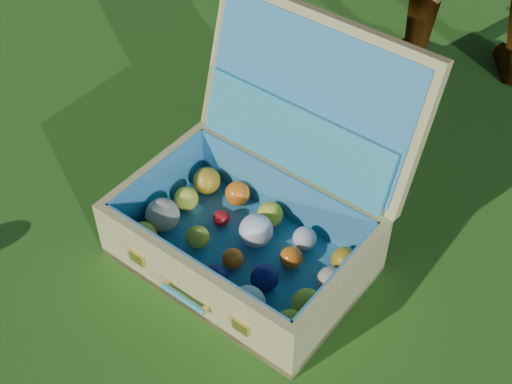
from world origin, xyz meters
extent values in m
plane|color=#215114|center=(0.00, 0.00, 0.00)|extent=(60.00, 60.00, 0.00)
cube|color=tan|center=(0.09, 0.13, 0.01)|extent=(0.60, 0.46, 0.02)
cube|color=tan|center=(0.06, -0.03, 0.08)|extent=(0.53, 0.12, 0.16)
cube|color=tan|center=(0.12, 0.30, 0.08)|extent=(0.53, 0.12, 0.16)
cube|color=tan|center=(-0.16, 0.18, 0.08)|extent=(0.08, 0.32, 0.16)
cube|color=tan|center=(0.34, 0.08, 0.08)|extent=(0.08, 0.32, 0.16)
cube|color=teal|center=(0.09, 0.13, 0.02)|extent=(0.55, 0.41, 0.01)
cube|color=teal|center=(0.06, -0.02, 0.09)|extent=(0.49, 0.10, 0.14)
cube|color=teal|center=(0.12, 0.29, 0.09)|extent=(0.49, 0.10, 0.14)
cube|color=teal|center=(-0.15, 0.18, 0.09)|extent=(0.07, 0.31, 0.14)
cube|color=teal|center=(0.33, 0.08, 0.09)|extent=(0.07, 0.31, 0.14)
cube|color=tan|center=(0.14, 0.37, 0.33)|extent=(0.55, 0.24, 0.35)
cube|color=teal|center=(0.13, 0.36, 0.33)|extent=(0.51, 0.19, 0.31)
cube|color=teal|center=(0.13, 0.32, 0.24)|extent=(0.48, 0.15, 0.15)
cube|color=#F2C659|center=(-0.09, -0.02, 0.08)|extent=(0.04, 0.01, 0.03)
cube|color=#F2C659|center=(0.19, -0.07, 0.08)|extent=(0.04, 0.01, 0.03)
cylinder|color=teal|center=(0.05, -0.06, 0.07)|extent=(0.12, 0.04, 0.01)
cube|color=#F2C659|center=(0.00, -0.04, 0.07)|extent=(0.01, 0.02, 0.01)
cube|color=#F2C659|center=(0.11, -0.06, 0.07)|extent=(0.01, 0.02, 0.01)
sphere|color=yellow|center=(-0.12, 0.06, 0.06)|extent=(0.06, 0.06, 0.06)
sphere|color=#A90D13|center=(-0.03, 0.03, 0.04)|extent=(0.04, 0.04, 0.04)
sphere|color=#0F124D|center=(0.08, 0.03, 0.05)|extent=(0.06, 0.06, 0.06)
sphere|color=silver|center=(0.18, -0.01, 0.06)|extent=(0.08, 0.08, 0.08)
sphere|color=yellow|center=(0.27, -0.01, 0.06)|extent=(0.06, 0.06, 0.06)
sphere|color=#CCB890|center=(-0.11, 0.13, 0.07)|extent=(0.08, 0.08, 0.08)
sphere|color=yellow|center=(-0.01, 0.11, 0.05)|extent=(0.05, 0.05, 0.05)
sphere|color=orange|center=(0.09, 0.09, 0.05)|extent=(0.05, 0.05, 0.05)
sphere|color=#0F124D|center=(0.18, 0.07, 0.06)|extent=(0.06, 0.06, 0.06)
sphere|color=yellow|center=(0.28, 0.05, 0.06)|extent=(0.07, 0.07, 0.07)
sphere|color=yellow|center=(-0.10, 0.20, 0.05)|extent=(0.06, 0.06, 0.06)
sphere|color=#A90D13|center=(0.00, 0.19, 0.04)|extent=(0.04, 0.04, 0.04)
sphere|color=silver|center=(0.10, 0.18, 0.06)|extent=(0.08, 0.08, 0.08)
sphere|color=orange|center=(0.20, 0.15, 0.05)|extent=(0.05, 0.05, 0.05)
sphere|color=#CCB890|center=(0.30, 0.13, 0.05)|extent=(0.06, 0.06, 0.06)
sphere|color=#AE8317|center=(-0.08, 0.28, 0.06)|extent=(0.07, 0.07, 0.07)
sphere|color=orange|center=(0.01, 0.27, 0.06)|extent=(0.06, 0.06, 0.06)
sphere|color=yellow|center=(0.11, 0.25, 0.06)|extent=(0.06, 0.06, 0.06)
sphere|color=silver|center=(0.21, 0.22, 0.05)|extent=(0.05, 0.05, 0.05)
sphere|color=#AE8317|center=(0.31, 0.20, 0.05)|extent=(0.06, 0.06, 0.06)
camera|label=1|loc=(0.58, -0.77, 1.27)|focal=50.00mm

